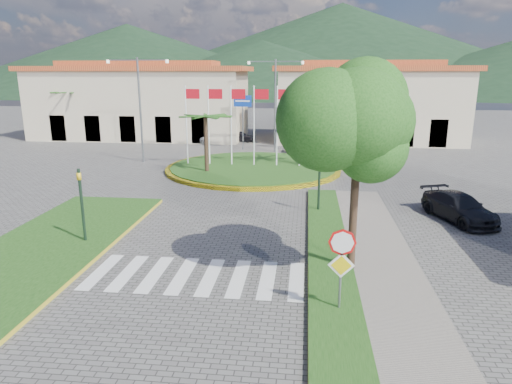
# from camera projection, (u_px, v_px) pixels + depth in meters

# --- Properties ---
(ground) EXTENTS (160.00, 160.00, 0.00)m
(ground) POSITION_uv_depth(u_px,v_px,m) (157.00, 340.00, 12.15)
(ground) COLOR #575452
(ground) RESTS_ON ground
(sidewalk_right) EXTENTS (4.00, 28.00, 0.15)m
(sidewalk_right) POSITION_uv_depth(u_px,v_px,m) (377.00, 313.00, 13.42)
(sidewalk_right) COLOR gray
(sidewalk_right) RESTS_ON ground
(verge_right) EXTENTS (1.60, 28.00, 0.18)m
(verge_right) POSITION_uv_depth(u_px,v_px,m) (335.00, 310.00, 13.54)
(verge_right) COLOR #194213
(verge_right) RESTS_ON ground
(median_left) EXTENTS (5.00, 14.00, 0.18)m
(median_left) POSITION_uv_depth(u_px,v_px,m) (50.00, 245.00, 18.59)
(median_left) COLOR #194213
(median_left) RESTS_ON ground
(crosswalk) EXTENTS (8.00, 3.00, 0.01)m
(crosswalk) POSITION_uv_depth(u_px,v_px,m) (194.00, 276.00, 15.99)
(crosswalk) COLOR silver
(crosswalk) RESTS_ON ground
(roundabout_island) EXTENTS (12.70, 12.70, 6.00)m
(roundabout_island) POSITION_uv_depth(u_px,v_px,m) (253.00, 168.00, 33.25)
(roundabout_island) COLOR yellow
(roundabout_island) RESTS_ON ground
(stop_sign) EXTENTS (0.80, 0.11, 2.65)m
(stop_sign) POSITION_uv_depth(u_px,v_px,m) (342.00, 257.00, 13.06)
(stop_sign) COLOR slate
(stop_sign) RESTS_ON ground
(deciduous_tree) EXTENTS (3.60, 3.60, 6.80)m
(deciduous_tree) POSITION_uv_depth(u_px,v_px,m) (358.00, 127.00, 15.05)
(deciduous_tree) COLOR black
(deciduous_tree) RESTS_ON ground
(traffic_light_left) EXTENTS (0.15, 0.18, 3.20)m
(traffic_light_left) POSITION_uv_depth(u_px,v_px,m) (81.00, 199.00, 18.46)
(traffic_light_left) COLOR black
(traffic_light_left) RESTS_ON ground
(traffic_light_right) EXTENTS (0.15, 0.18, 3.20)m
(traffic_light_right) POSITION_uv_depth(u_px,v_px,m) (319.00, 175.00, 22.71)
(traffic_light_right) COLOR black
(traffic_light_right) RESTS_ON ground
(traffic_light_far) EXTENTS (0.18, 0.15, 3.20)m
(traffic_light_far) POSITION_uv_depth(u_px,v_px,m) (360.00, 138.00, 35.79)
(traffic_light_far) COLOR black
(traffic_light_far) RESTS_ON ground
(direction_sign_west) EXTENTS (1.60, 0.14, 5.20)m
(direction_sign_west) POSITION_uv_depth(u_px,v_px,m) (243.00, 111.00, 41.23)
(direction_sign_west) COLOR slate
(direction_sign_west) RESTS_ON ground
(direction_sign_east) EXTENTS (1.60, 0.14, 5.20)m
(direction_sign_east) POSITION_uv_depth(u_px,v_px,m) (298.00, 111.00, 40.69)
(direction_sign_east) COLOR slate
(direction_sign_east) RESTS_ON ground
(street_lamp_centre) EXTENTS (4.80, 0.16, 8.00)m
(street_lamp_centre) POSITION_uv_depth(u_px,v_px,m) (275.00, 101.00, 39.73)
(street_lamp_centre) COLOR slate
(street_lamp_centre) RESTS_ON ground
(street_lamp_west) EXTENTS (4.80, 0.16, 8.00)m
(street_lamp_west) POSITION_uv_depth(u_px,v_px,m) (140.00, 105.00, 35.03)
(street_lamp_west) COLOR slate
(street_lamp_west) RESTS_ON ground
(building_left) EXTENTS (23.32, 9.54, 8.05)m
(building_left) POSITION_uv_depth(u_px,v_px,m) (142.00, 101.00, 49.17)
(building_left) COLOR beige
(building_left) RESTS_ON ground
(building_right) EXTENTS (19.08, 9.54, 8.05)m
(building_right) POSITION_uv_depth(u_px,v_px,m) (368.00, 103.00, 46.61)
(building_right) COLOR beige
(building_right) RESTS_ON ground
(hill_far_west) EXTENTS (140.00, 140.00, 22.00)m
(hill_far_west) POSITION_uv_depth(u_px,v_px,m) (129.00, 59.00, 149.75)
(hill_far_west) COLOR black
(hill_far_west) RESTS_ON ground
(hill_far_mid) EXTENTS (180.00, 180.00, 30.00)m
(hill_far_mid) POSITION_uv_depth(u_px,v_px,m) (341.00, 48.00, 160.49)
(hill_far_mid) COLOR black
(hill_far_mid) RESTS_ON ground
(hill_near_back) EXTENTS (110.00, 110.00, 16.00)m
(hill_near_back) POSITION_uv_depth(u_px,v_px,m) (262.00, 68.00, 136.11)
(hill_near_back) COLOR black
(hill_near_back) RESTS_ON ground
(white_van) EXTENTS (4.15, 2.66, 1.06)m
(white_van) POSITION_uv_depth(u_px,v_px,m) (197.00, 137.00, 45.96)
(white_van) COLOR silver
(white_van) RESTS_ON ground
(car_dark_a) EXTENTS (3.43, 1.75, 1.12)m
(car_dark_a) POSITION_uv_depth(u_px,v_px,m) (239.00, 136.00, 46.73)
(car_dark_a) COLOR black
(car_dark_a) RESTS_ON ground
(car_dark_b) EXTENTS (3.60, 1.63, 1.14)m
(car_dark_b) POSITION_uv_depth(u_px,v_px,m) (306.00, 146.00, 40.43)
(car_dark_b) COLOR black
(car_dark_b) RESTS_ON ground
(car_side_right) EXTENTS (3.19, 4.76, 1.28)m
(car_side_right) POSITION_uv_depth(u_px,v_px,m) (459.00, 207.00, 21.89)
(car_side_right) COLOR black
(car_side_right) RESTS_ON ground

